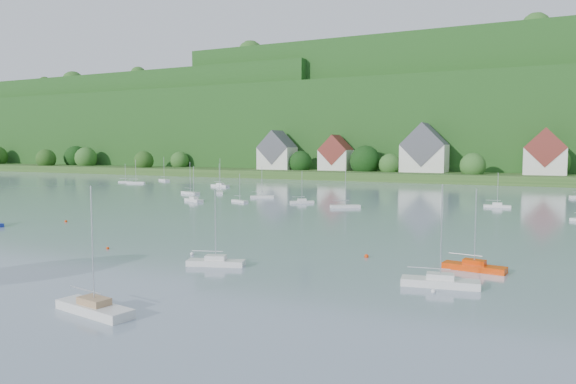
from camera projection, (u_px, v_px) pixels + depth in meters
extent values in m
cube|color=#2A511E|center=(418.00, 174.00, 211.91)|extent=(600.00, 60.00, 3.00)
cube|color=#154315|center=(451.00, 132.00, 277.59)|extent=(620.00, 160.00, 40.00)
cube|color=#154315|center=(193.00, 128.00, 329.27)|extent=(200.00, 120.00, 52.00)
cube|color=#154315|center=(471.00, 115.00, 268.09)|extent=(240.00, 130.00, 60.00)
sphere|color=#2F5F23|center=(86.00, 158.00, 270.63)|extent=(11.19, 11.19, 11.19)
sphere|color=#2F5F23|center=(180.00, 161.00, 251.08)|extent=(8.61, 8.61, 8.61)
sphere|color=#1F4514|center=(144.00, 161.00, 246.30)|extent=(9.03, 9.03, 9.03)
sphere|color=#2F5F23|center=(390.00, 165.00, 200.09)|extent=(8.19, 8.19, 8.19)
sphere|color=#2F5F23|center=(283.00, 164.00, 221.80)|extent=(6.49, 6.49, 6.49)
sphere|color=#2F5F23|center=(551.00, 162.00, 183.92)|extent=(12.16, 12.16, 12.16)
sphere|color=#2F5F23|center=(473.00, 166.00, 183.54)|extent=(8.73, 8.73, 8.73)
sphere|color=black|center=(301.00, 162.00, 218.01)|extent=(9.32, 9.32, 9.32)
sphere|color=black|center=(84.00, 159.00, 279.94)|extent=(9.50, 9.50, 9.50)
sphere|color=black|center=(76.00, 157.00, 280.37)|extent=(11.91, 11.91, 11.91)
sphere|color=#1F4514|center=(46.00, 159.00, 272.84)|extent=(9.91, 9.91, 9.91)
sphere|color=black|center=(365.00, 161.00, 206.66)|extent=(11.92, 11.92, 11.92)
sphere|color=#2F5F23|center=(204.00, 72.00, 285.58)|extent=(10.52, 10.52, 10.52)
sphere|color=#2F5F23|center=(73.00, 82.00, 337.60)|extent=(13.75, 13.75, 13.75)
sphere|color=#1F4514|center=(293.00, 76.00, 301.12)|extent=(10.29, 10.29, 10.29)
sphere|color=black|center=(138.00, 84.00, 342.82)|extent=(10.31, 10.31, 10.31)
sphere|color=black|center=(129.00, 79.00, 314.13)|extent=(8.14, 8.14, 8.14)
sphere|color=#2F5F23|center=(159.00, 85.00, 341.38)|extent=(7.15, 7.15, 7.15)
sphere|color=black|center=(76.00, 88.00, 366.08)|extent=(11.66, 11.66, 11.66)
sphere|color=black|center=(311.00, 72.00, 283.61)|extent=(7.18, 7.18, 7.18)
sphere|color=#2F5F23|center=(138.00, 75.00, 296.16)|extent=(8.89, 8.89, 8.89)
sphere|color=#1F4514|center=(45.00, 83.00, 332.54)|extent=(7.77, 7.77, 7.77)
sphere|color=black|center=(130.00, 84.00, 340.47)|extent=(9.97, 9.97, 9.97)
sphere|color=#1F4514|center=(538.00, 38.00, 239.16)|extent=(12.83, 12.83, 12.83)
sphere|color=#2F5F23|center=(357.00, 49.00, 262.36)|extent=(8.18, 8.18, 8.18)
sphere|color=#1F4514|center=(457.00, 53.00, 277.97)|extent=(12.73, 12.73, 12.73)
sphere|color=#2F5F23|center=(536.00, 27.00, 218.01)|extent=(11.95, 11.95, 11.95)
sphere|color=#2F5F23|center=(363.00, 60.00, 294.31)|extent=(7.07, 7.07, 7.07)
sphere|color=black|center=(434.00, 43.00, 247.47)|extent=(8.21, 8.21, 8.21)
sphere|color=#2F5F23|center=(404.00, 53.00, 277.17)|extent=(12.24, 12.24, 12.24)
sphere|color=#2F5F23|center=(250.00, 54.00, 280.91)|extent=(13.65, 13.65, 13.65)
sphere|color=#1F4514|center=(369.00, 89.00, 281.69)|extent=(12.01, 12.01, 12.01)
sphere|color=black|center=(444.00, 87.00, 274.84)|extent=(15.72, 15.72, 15.72)
sphere|color=#1F4514|center=(473.00, 86.00, 264.71)|extent=(10.54, 10.54, 10.54)
sphere|color=#1F4514|center=(174.00, 105.00, 381.33)|extent=(8.18, 8.18, 8.18)
sphere|color=black|center=(187.00, 103.00, 365.65)|extent=(8.74, 8.74, 8.74)
sphere|color=black|center=(147.00, 100.00, 353.58)|extent=(15.38, 15.38, 15.38)
cube|color=silver|center=(277.00, 158.00, 223.76)|extent=(14.00, 10.00, 9.00)
cube|color=#515158|center=(277.00, 147.00, 223.39)|extent=(14.00, 10.40, 14.00)
cube|color=silver|center=(336.00, 160.00, 214.69)|extent=(12.00, 9.00, 8.00)
cube|color=maroon|center=(336.00, 150.00, 214.36)|extent=(12.00, 9.36, 12.00)
cube|color=silver|center=(424.00, 158.00, 198.44)|extent=(16.00, 11.00, 10.00)
cube|color=#515158|center=(425.00, 145.00, 198.03)|extent=(16.00, 11.44, 16.00)
cube|color=silver|center=(545.00, 161.00, 179.24)|extent=(13.00, 10.00, 9.00)
cube|color=maroon|center=(546.00, 147.00, 178.87)|extent=(13.00, 10.40, 13.00)
cube|color=silver|center=(94.00, 309.00, 39.31)|extent=(7.11, 3.08, 0.69)
cube|color=tan|center=(94.00, 301.00, 39.26)|extent=(2.60, 1.74, 0.50)
cylinder|color=silver|center=(92.00, 246.00, 38.93)|extent=(0.10, 0.10, 8.60)
cylinder|color=silver|center=(85.00, 290.00, 39.81)|extent=(3.74, 0.73, 0.08)
cube|color=silver|center=(216.00, 263.00, 55.24)|extent=(6.07, 3.39, 0.59)
cube|color=silver|center=(216.00, 258.00, 55.20)|extent=(2.30, 1.73, 0.50)
cylinder|color=silver|center=(215.00, 224.00, 54.92)|extent=(0.10, 0.10, 7.31)
cylinder|color=silver|center=(207.00, 251.00, 55.26)|extent=(3.08, 1.08, 0.08)
cube|color=silver|center=(440.00, 283.00, 46.95)|extent=(6.80, 2.85, 0.66)
cube|color=silver|center=(440.00, 276.00, 46.90)|extent=(2.48, 1.63, 0.50)
cylinder|color=silver|center=(441.00, 232.00, 46.58)|extent=(0.10, 0.10, 8.24)
cylinder|color=silver|center=(429.00, 268.00, 47.14)|extent=(3.59, 0.64, 0.08)
cube|color=#EB3802|center=(474.00, 268.00, 53.02)|extent=(6.13, 2.48, 0.60)
cube|color=#EB3802|center=(474.00, 262.00, 52.98)|extent=(2.23, 1.44, 0.50)
cylinder|color=silver|center=(475.00, 227.00, 52.69)|extent=(0.10, 0.10, 7.45)
cylinder|color=silver|center=(465.00, 255.00, 53.42)|extent=(3.26, 0.53, 0.08)
sphere|color=#E43B0A|center=(108.00, 249.00, 64.28)|extent=(0.38, 0.38, 0.38)
sphere|color=silver|center=(192.00, 255.00, 60.78)|extent=(0.43, 0.43, 0.43)
sphere|color=#E43B0A|center=(366.00, 257.00, 59.39)|extent=(0.49, 0.49, 0.49)
sphere|color=#E43B0A|center=(66.00, 222.00, 87.52)|extent=(0.44, 0.44, 0.44)
sphere|color=silver|center=(433.00, 293.00, 45.01)|extent=(0.40, 0.40, 0.40)
cube|color=silver|center=(345.00, 206.00, 108.11)|extent=(5.85, 4.70, 0.59)
cylinder|color=silver|center=(345.00, 186.00, 107.78)|extent=(0.10, 0.10, 7.42)
cylinder|color=silver|center=(341.00, 200.00, 107.89)|extent=(2.75, 1.89, 0.08)
cube|color=silver|center=(220.00, 186.00, 165.87)|extent=(6.68, 3.10, 0.65)
cube|color=silver|center=(220.00, 184.00, 165.82)|extent=(2.47, 1.70, 0.50)
cylinder|color=silver|center=(220.00, 171.00, 165.51)|extent=(0.10, 0.10, 8.06)
cylinder|color=silver|center=(218.00, 182.00, 166.36)|extent=(3.49, 0.81, 0.08)
cube|color=silver|center=(126.00, 182.00, 186.20)|extent=(4.90, 2.91, 0.47)
cylinder|color=silver|center=(125.00, 172.00, 185.93)|extent=(0.10, 0.10, 5.92)
cylinder|color=silver|center=(123.00, 178.00, 186.17)|extent=(2.46, 0.99, 0.08)
cube|color=silver|center=(240.00, 201.00, 119.33)|extent=(4.78, 3.04, 0.46)
cylinder|color=silver|center=(240.00, 187.00, 119.07)|extent=(0.10, 0.10, 5.81)
cylinder|color=silver|center=(238.00, 196.00, 119.76)|extent=(2.38, 1.09, 0.08)
cube|color=silver|center=(262.00, 197.00, 129.35)|extent=(5.62, 4.14, 0.56)
cylinder|color=silver|center=(262.00, 181.00, 129.04)|extent=(0.10, 0.10, 6.98)
cylinder|color=silver|center=(258.00, 192.00, 129.19)|extent=(2.70, 1.60, 0.08)
cube|color=silver|center=(302.00, 202.00, 117.09)|extent=(4.91, 4.30, 0.51)
cube|color=silver|center=(302.00, 200.00, 117.05)|extent=(2.03, 1.90, 0.50)
cylinder|color=silver|center=(302.00, 186.00, 116.81)|extent=(0.10, 0.10, 6.41)
cylinder|color=silver|center=(298.00, 197.00, 116.84)|extent=(2.26, 1.81, 0.08)
cube|color=silver|center=(136.00, 183.00, 180.86)|extent=(6.11, 3.75, 0.59)
cylinder|color=silver|center=(136.00, 171.00, 180.53)|extent=(0.10, 0.10, 7.40)
cylinder|color=silver|center=(133.00, 179.00, 180.82)|extent=(3.05, 1.29, 0.08)
cube|color=silver|center=(190.00, 193.00, 139.92)|extent=(6.34, 3.67, 0.61)
cylinder|color=silver|center=(190.00, 177.00, 139.58)|extent=(0.10, 0.10, 7.64)
cylinder|color=silver|center=(188.00, 188.00, 140.47)|extent=(3.20, 1.20, 0.08)
cube|color=silver|center=(194.00, 200.00, 120.91)|extent=(5.98, 4.02, 0.59)
cube|color=silver|center=(194.00, 198.00, 120.87)|extent=(2.34, 1.92, 0.50)
cylinder|color=silver|center=(194.00, 182.00, 120.59)|extent=(0.10, 0.10, 7.32)
cylinder|color=silver|center=(192.00, 195.00, 121.50)|extent=(2.93, 1.47, 0.08)
cube|color=silver|center=(497.00, 206.00, 108.76)|extent=(5.30, 1.93, 0.52)
cube|color=silver|center=(497.00, 204.00, 108.72)|extent=(1.90, 1.18, 0.50)
cylinder|color=silver|center=(498.00, 189.00, 108.47)|extent=(0.10, 0.10, 6.48)
cylinder|color=silver|center=(493.00, 200.00, 108.94)|extent=(2.85, 0.35, 0.08)
cube|color=silver|center=(164.00, 180.00, 194.73)|extent=(6.35, 4.72, 0.63)
cylinder|color=silver|center=(164.00, 168.00, 194.38)|extent=(0.10, 0.10, 7.90)
cylinder|color=silver|center=(163.00, 177.00, 195.42)|extent=(3.04, 1.82, 0.08)
cube|color=silver|center=(219.00, 192.00, 141.84)|extent=(4.61, 5.70, 0.58)
cylinder|color=silver|center=(219.00, 177.00, 141.52)|extent=(0.10, 0.10, 7.24)
cylinder|color=silver|center=(219.00, 188.00, 142.60)|extent=(1.87, 2.67, 0.08)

